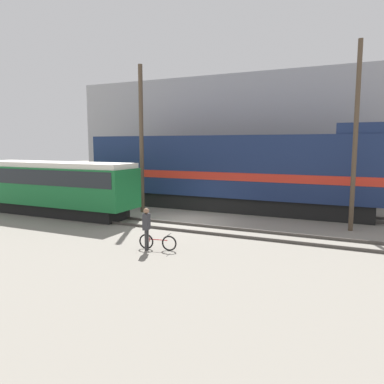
{
  "coord_description": "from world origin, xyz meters",
  "views": [
    {
      "loc": [
        9.03,
        -19.01,
        4.38
      ],
      "look_at": [
        0.51,
        -0.79,
        1.8
      ],
      "focal_mm": 35.0,
      "sensor_mm": 36.0,
      "label": 1
    }
  ],
  "objects_px": {
    "freight_locomotive": "(228,171)",
    "utility_pole_left": "(141,140)",
    "bicycle": "(158,242)",
    "streetcar": "(56,185)",
    "person": "(146,224)",
    "utility_pole_center": "(355,138)"
  },
  "relations": [
    {
      "from": "freight_locomotive",
      "to": "utility_pole_center",
      "type": "xyz_separation_m",
      "value": [
        7.73,
        -3.13,
        2.12
      ]
    },
    {
      "from": "bicycle",
      "to": "person",
      "type": "xyz_separation_m",
      "value": [
        -0.4,
        -0.21,
        0.76
      ]
    },
    {
      "from": "streetcar",
      "to": "utility_pole_center",
      "type": "height_order",
      "value": "utility_pole_center"
    },
    {
      "from": "bicycle",
      "to": "person",
      "type": "height_order",
      "value": "person"
    },
    {
      "from": "freight_locomotive",
      "to": "utility_pole_left",
      "type": "height_order",
      "value": "utility_pole_left"
    },
    {
      "from": "freight_locomotive",
      "to": "bicycle",
      "type": "relative_size",
      "value": 11.9
    },
    {
      "from": "bicycle",
      "to": "utility_pole_left",
      "type": "bearing_deg",
      "value": 126.54
    },
    {
      "from": "streetcar",
      "to": "utility_pole_center",
      "type": "xyz_separation_m",
      "value": [
        16.78,
        3.13,
        2.82
      ]
    },
    {
      "from": "person",
      "to": "streetcar",
      "type": "bearing_deg",
      "value": 155.05
    },
    {
      "from": "freight_locomotive",
      "to": "bicycle",
      "type": "height_order",
      "value": "freight_locomotive"
    },
    {
      "from": "bicycle",
      "to": "utility_pole_left",
      "type": "xyz_separation_m",
      "value": [
        -5.35,
        7.22,
        4.32
      ]
    },
    {
      "from": "person",
      "to": "freight_locomotive",
      "type": "bearing_deg",
      "value": 91.1
    },
    {
      "from": "person",
      "to": "utility_pole_center",
      "type": "bearing_deg",
      "value": 44.6
    },
    {
      "from": "streetcar",
      "to": "bicycle",
      "type": "relative_size",
      "value": 6.56
    },
    {
      "from": "bicycle",
      "to": "utility_pole_center",
      "type": "distance_m",
      "value": 11.05
    },
    {
      "from": "person",
      "to": "utility_pole_center",
      "type": "height_order",
      "value": "utility_pole_center"
    },
    {
      "from": "streetcar",
      "to": "bicycle",
      "type": "height_order",
      "value": "streetcar"
    },
    {
      "from": "streetcar",
      "to": "utility_pole_left",
      "type": "relative_size",
      "value": 1.17
    },
    {
      "from": "freight_locomotive",
      "to": "utility_pole_left",
      "type": "distance_m",
      "value": 6.05
    },
    {
      "from": "utility_pole_left",
      "to": "utility_pole_center",
      "type": "height_order",
      "value": "utility_pole_center"
    },
    {
      "from": "freight_locomotive",
      "to": "bicycle",
      "type": "xyz_separation_m",
      "value": [
        0.6,
        -10.34,
        -2.26
      ]
    },
    {
      "from": "freight_locomotive",
      "to": "utility_pole_left",
      "type": "relative_size",
      "value": 2.12
    }
  ]
}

